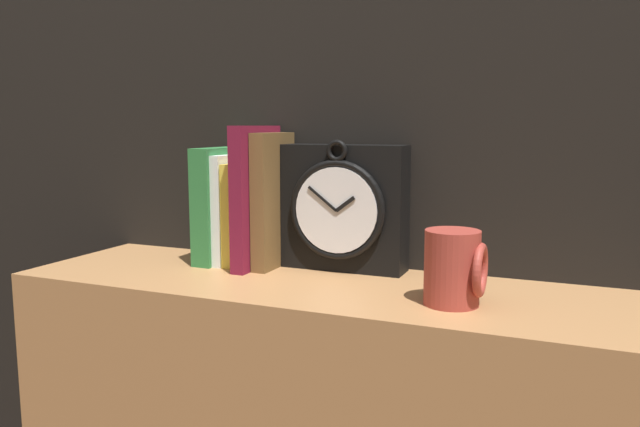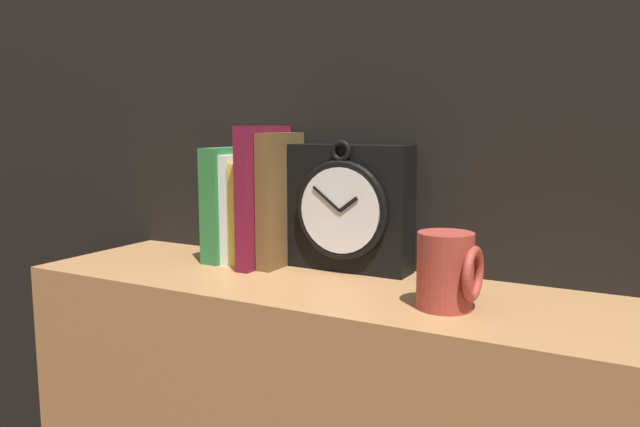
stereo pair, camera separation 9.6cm
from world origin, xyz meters
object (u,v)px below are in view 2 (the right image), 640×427
Objects in this scene: mug at (448,271)px; book_slot1_white at (242,208)px; clock at (350,208)px; book_slot3_maroon at (264,196)px; book_slot4_brown at (280,200)px; book_slot2_yellow at (254,213)px; book_slot0_green at (228,204)px.

book_slot1_white is at bearing 164.40° from mug.
mug is at bearing -33.03° from clock.
clock is 0.26m from mug.
book_slot1_white is 0.06m from book_slot3_maroon.
book_slot3_maroon is 0.38m from mug.
book_slot4_brown is at bearing 24.15° from book_slot3_maroon.
mug is (0.39, -0.12, -0.04)m from book_slot2_yellow.
book_slot4_brown reaches higher than book_slot1_white.
mug is (0.45, -0.11, -0.05)m from book_slot0_green.
book_slot3_maroon is at bearing -6.97° from book_slot0_green.
book_slot1_white is at bearing -174.07° from clock.
book_slot4_brown is at bearing -168.78° from clock.
book_slot3_maroon is at bearing -14.17° from book_slot1_white.
clock is at bearing 5.93° from book_slot1_white.
book_slot0_green is at bearing -175.46° from book_slot2_yellow.
book_slot4_brown is at bearing 161.15° from mug.
book_slot2_yellow reaches higher than mug.
clock is 2.14× the size of mug.
book_slot2_yellow is 0.73× the size of book_slot3_maroon.
book_slot1_white is at bearing 178.15° from book_slot4_brown.
book_slot3_maroon is (-0.15, -0.04, 0.02)m from clock.
book_slot2_yellow is (-0.18, -0.02, -0.02)m from clock.
book_slot1_white is at bearing 9.10° from book_slot0_green.
book_slot4_brown reaches higher than clock.
clock is at bearing 6.30° from book_slot0_green.
clock reaches higher than book_slot0_green.
book_slot1_white is 0.79× the size of book_slot3_maroon.
mug is (0.21, -0.14, -0.05)m from clock.
book_slot4_brown is (0.08, -0.00, 0.02)m from book_slot1_white.
book_slot1_white is 1.86× the size of mug.
mug is at bearing -14.19° from book_slot0_green.
clock reaches higher than book_slot2_yellow.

